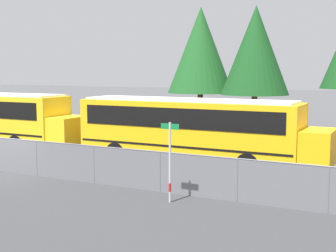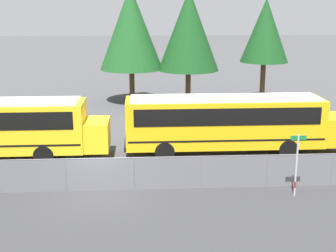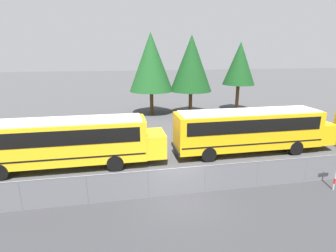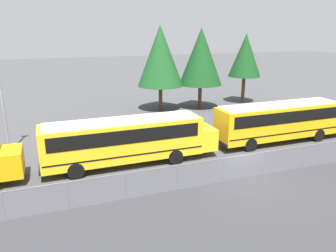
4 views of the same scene
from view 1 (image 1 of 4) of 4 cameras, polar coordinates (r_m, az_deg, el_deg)
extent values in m
plane|color=#424244|center=(22.78, -18.54, -5.37)|extent=(200.00, 200.00, 0.00)
cube|color=#9EA0A5|center=(22.64, -18.61, -3.44)|extent=(64.99, 0.03, 1.57)
cube|color=slate|center=(22.63, -18.63, -3.44)|extent=(64.99, 0.01, 1.57)
cylinder|color=slate|center=(22.52, -18.69, -1.47)|extent=(64.99, 0.05, 0.05)
cylinder|color=slate|center=(21.58, -15.72, -3.82)|extent=(0.07, 0.07, 1.57)
cylinder|color=slate|center=(19.64, -9.02, -4.68)|extent=(0.07, 0.07, 1.57)
cylinder|color=slate|center=(18.04, -0.98, -5.62)|extent=(0.07, 0.07, 1.57)
cylinder|color=slate|center=(16.86, 8.43, -6.58)|extent=(0.07, 0.07, 1.57)
cylinder|color=slate|center=(16.19, 18.97, -7.44)|extent=(0.07, 0.07, 1.57)
cube|color=yellow|center=(26.39, -12.09, -0.60)|extent=(1.32, 2.26, 1.59)
cylinder|color=black|center=(29.11, -14.91, -1.58)|extent=(1.08, 0.28, 1.08)
cylinder|color=black|center=(27.51, -17.98, -2.16)|extent=(1.08, 0.28, 1.08)
cube|color=yellow|center=(22.83, 2.36, -0.25)|extent=(11.02, 2.45, 2.65)
cube|color=black|center=(22.77, 2.37, 1.21)|extent=(10.14, 2.49, 0.95)
cube|color=black|center=(22.94, 2.35, -2.09)|extent=(10.80, 2.48, 0.10)
cube|color=yellow|center=(21.14, 17.78, -2.58)|extent=(1.32, 2.26, 1.59)
cube|color=black|center=(25.77, -8.98, -2.16)|extent=(0.12, 2.45, 0.24)
cube|color=silver|center=(22.71, 2.38, 3.20)|extent=(10.47, 2.21, 0.10)
cylinder|color=black|center=(22.91, 11.32, -3.70)|extent=(1.08, 0.28, 1.08)
cylinder|color=black|center=(20.83, 9.68, -4.72)|extent=(1.08, 0.28, 1.08)
cylinder|color=black|center=(25.55, -3.62, -2.50)|extent=(1.08, 0.28, 1.08)
cylinder|color=black|center=(23.70, -6.33, -3.26)|extent=(1.08, 0.28, 1.08)
cylinder|color=#B7B7BC|center=(16.48, 0.23, -4.50)|extent=(0.08, 0.08, 2.87)
cylinder|color=red|center=(16.67, 0.23, -7.48)|extent=(0.09, 0.09, 0.30)
cube|color=#147238|center=(16.27, 0.24, -0.06)|extent=(0.70, 0.02, 0.20)
cylinder|color=#51381E|center=(38.21, 3.94, 1.91)|extent=(0.44, 0.44, 2.87)
cone|color=#194C1E|center=(38.11, 4.00, 9.22)|extent=(5.28, 5.28, 6.86)
cylinder|color=#51381E|center=(35.86, 10.45, 1.50)|extent=(0.44, 0.44, 2.86)
cone|color=#144219|center=(35.75, 10.62, 9.05)|extent=(5.07, 5.07, 6.59)
camera|label=2|loc=(15.26, -83.22, 15.36)|focal=50.00mm
camera|label=3|loc=(19.30, -54.35, 12.37)|focal=28.00mm
camera|label=4|loc=(27.68, -66.01, 12.32)|focal=35.00mm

